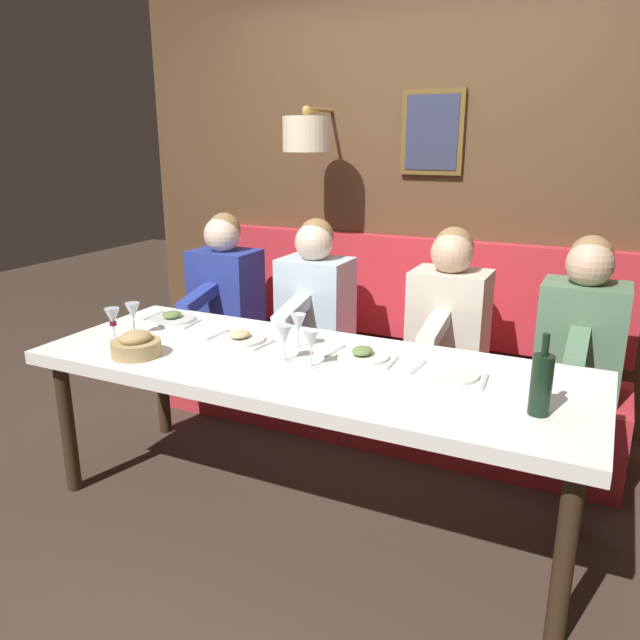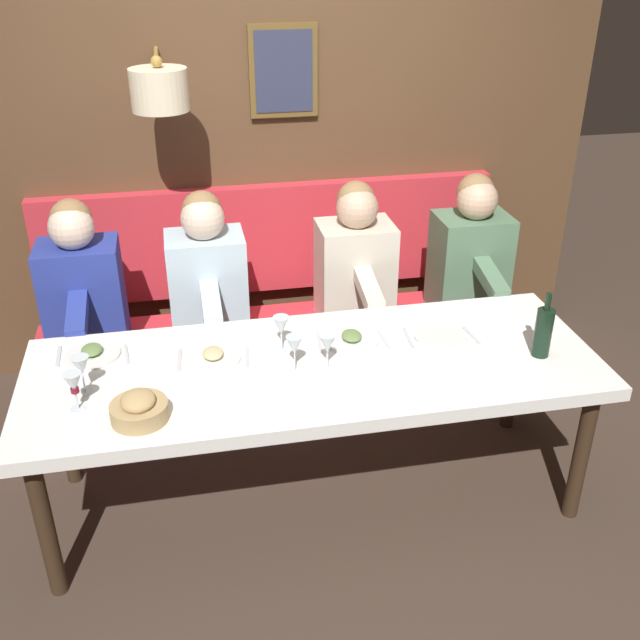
% 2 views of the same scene
% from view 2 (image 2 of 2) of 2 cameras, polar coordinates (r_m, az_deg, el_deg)
% --- Properties ---
extents(ground_plane, '(12.00, 12.00, 0.00)m').
position_cam_2_polar(ground_plane, '(3.61, -0.41, -13.42)').
color(ground_plane, '#423328').
extents(dining_table, '(0.90, 2.46, 0.74)m').
position_cam_2_polar(dining_table, '(3.20, -0.45, -4.33)').
color(dining_table, white).
rests_on(dining_table, ground_plane).
extents(banquette_bench, '(0.52, 2.66, 0.45)m').
position_cam_2_polar(banquette_bench, '(4.18, -2.75, -3.09)').
color(banquette_bench, red).
rests_on(banquette_bench, ground_plane).
extents(back_wall_panel, '(0.59, 3.86, 2.90)m').
position_cam_2_polar(back_wall_panel, '(4.27, -4.43, 14.18)').
color(back_wall_panel, brown).
rests_on(back_wall_panel, ground_plane).
extents(diner_nearest, '(0.60, 0.40, 0.79)m').
position_cam_2_polar(diner_nearest, '(4.17, 11.63, 5.35)').
color(diner_nearest, '#567A5B').
rests_on(diner_nearest, banquette_bench).
extents(diner_near, '(0.60, 0.40, 0.79)m').
position_cam_2_polar(diner_near, '(3.97, 2.76, 4.73)').
color(diner_near, beige).
rests_on(diner_near, banquette_bench).
extents(diner_middle, '(0.60, 0.40, 0.79)m').
position_cam_2_polar(diner_middle, '(3.87, -8.77, 3.76)').
color(diner_middle, silver).
rests_on(diner_middle, banquette_bench).
extents(diner_far, '(0.60, 0.40, 0.79)m').
position_cam_2_polar(diner_far, '(3.90, -18.04, 2.86)').
color(diner_far, '#283893').
rests_on(diner_far, banquette_bench).
extents(place_setting_0, '(0.24, 0.32, 0.05)m').
position_cam_2_polar(place_setting_0, '(3.21, -8.27, -2.85)').
color(place_setting_0, silver).
rests_on(place_setting_0, dining_table).
extents(place_setting_1, '(0.24, 0.32, 0.05)m').
position_cam_2_polar(place_setting_1, '(3.31, 2.46, -1.49)').
color(place_setting_1, white).
rests_on(place_setting_1, dining_table).
extents(place_setting_2, '(0.24, 0.32, 0.05)m').
position_cam_2_polar(place_setting_2, '(3.35, -17.22, -2.49)').
color(place_setting_2, silver).
rests_on(place_setting_2, dining_table).
extents(place_setting_3, '(0.24, 0.32, 0.01)m').
position_cam_2_polar(place_setting_3, '(3.39, 9.30, -1.25)').
color(place_setting_3, silver).
rests_on(place_setting_3, dining_table).
extents(wine_glass_0, '(0.07, 0.07, 0.16)m').
position_cam_2_polar(wine_glass_0, '(3.06, 0.57, -1.95)').
color(wine_glass_0, silver).
rests_on(wine_glass_0, dining_table).
extents(wine_glass_1, '(0.07, 0.07, 0.16)m').
position_cam_2_polar(wine_glass_1, '(3.05, -2.00, -2.07)').
color(wine_glass_1, silver).
rests_on(wine_glass_1, dining_table).
extents(wine_glass_2, '(0.07, 0.07, 0.16)m').
position_cam_2_polar(wine_glass_2, '(3.06, -18.01, -3.50)').
color(wine_glass_2, silver).
rests_on(wine_glass_2, dining_table).
extents(wine_glass_3, '(0.07, 0.07, 0.16)m').
position_cam_2_polar(wine_glass_3, '(3.21, -3.03, -0.50)').
color(wine_glass_3, silver).
rests_on(wine_glass_3, dining_table).
extents(wine_glass_4, '(0.07, 0.07, 0.16)m').
position_cam_2_polar(wine_glass_4, '(2.97, -18.54, -4.74)').
color(wine_glass_4, silver).
rests_on(wine_glass_4, dining_table).
extents(wine_bottle, '(0.08, 0.08, 0.30)m').
position_cam_2_polar(wine_bottle, '(3.31, 16.91, -0.86)').
color(wine_bottle, black).
rests_on(wine_bottle, dining_table).
extents(bread_bowl, '(0.22, 0.22, 0.12)m').
position_cam_2_polar(bread_bowl, '(2.88, -13.84, -6.68)').
color(bread_bowl, tan).
rests_on(bread_bowl, dining_table).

